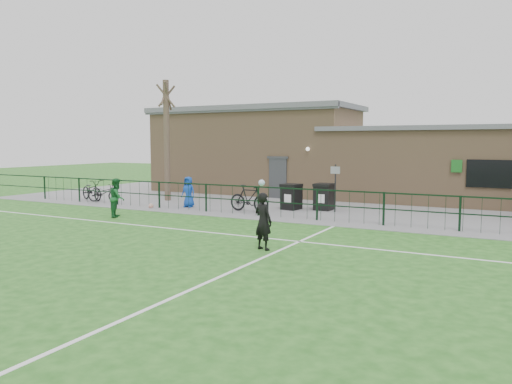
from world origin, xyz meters
The scene contains 18 objects.
ground centered at (0.00, 0.00, 0.00)m, with size 90.00×90.00×0.00m, color #215A1A.
paving_strip centered at (0.00, 13.50, 0.01)m, with size 34.00×13.00×0.02m, color slate.
pitch_line_touch centered at (0.00, 7.80, 0.00)m, with size 28.00×0.10×0.01m, color white.
pitch_line_mid centered at (0.00, 4.00, 0.00)m, with size 28.00×0.10×0.01m, color white.
pitch_line_perp centered at (2.00, 0.00, 0.00)m, with size 0.10×16.00×0.01m, color white.
perimeter_fence centered at (0.00, 8.00, 0.60)m, with size 28.00×0.10×1.20m, color black.
bare_tree centered at (-8.00, 10.50, 3.00)m, with size 0.30×0.30×6.00m, color #4B3A2E.
wheelie_bin_left centered at (0.23, 10.81, 0.55)m, with size 0.70×0.80×1.06m, color black.
wheelie_bin_right centered at (-1.08, 10.30, 0.53)m, with size 0.68×0.77×1.03m, color black.
sign_post centered at (0.86, 10.43, 1.02)m, with size 0.06×0.06×2.00m, color black.
bicycle_a centered at (-11.43, 8.75, 0.54)m, with size 0.68×1.96×1.03m, color black.
bicycle_c centered at (-10.37, 8.49, 0.46)m, with size 0.59×1.69×0.89m, color black.
bicycle_d centered at (-2.36, 8.81, 0.58)m, with size 0.53×1.88×1.13m, color black.
spectator_child centered at (-5.49, 8.81, 0.71)m, with size 0.67×0.44×1.38m, color #1243AC.
goalkeeper_kick centered at (1.51, 2.60, 0.81)m, with size 2.05×3.37×1.68m.
outfield_player centered at (-6.30, 5.17, 0.76)m, with size 0.74×0.58×1.53m, color #1A5C2A.
ball_ground centered at (-6.81, 7.79, 0.11)m, with size 0.22×0.22×0.22m, color silver.
clubhouse centered at (-0.88, 16.50, 2.22)m, with size 24.25×5.40×4.96m.
Camera 1 is at (7.73, -9.46, 2.94)m, focal length 35.00 mm.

